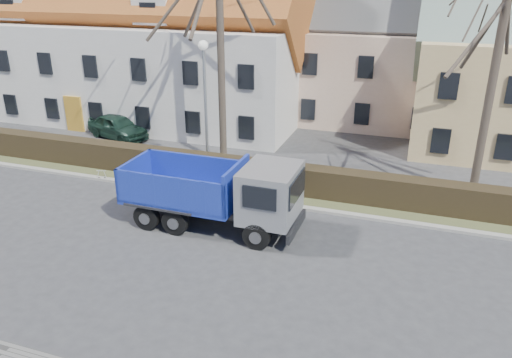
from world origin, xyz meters
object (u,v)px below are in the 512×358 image
at_px(cart_frame, 98,175).
at_px(parked_car_a, 117,127).
at_px(streetlight, 206,109).
at_px(dump_truck, 206,192).

xyz_separation_m(cart_frame, parked_car_a, (-2.81, 6.00, 0.43)).
relative_size(streetlight, parked_car_a, 1.54).
distance_m(dump_truck, parked_car_a, 12.87).
distance_m(streetlight, parked_car_a, 8.61).
bearing_deg(cart_frame, parked_car_a, 115.08).
distance_m(streetlight, cart_frame, 6.03).
bearing_deg(parked_car_a, streetlight, -95.69).
height_order(streetlight, parked_car_a, streetlight).
bearing_deg(cart_frame, dump_truck, -20.29).
xyz_separation_m(dump_truck, cart_frame, (-6.81, 2.52, -1.14)).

